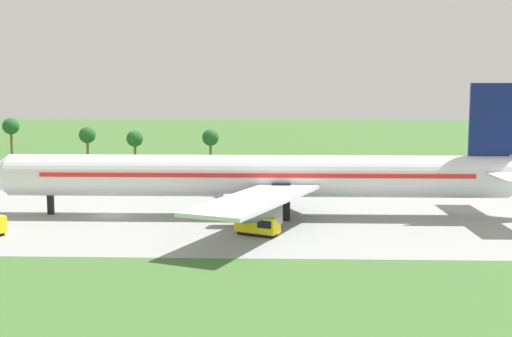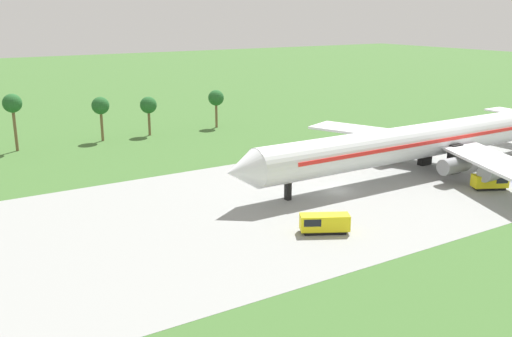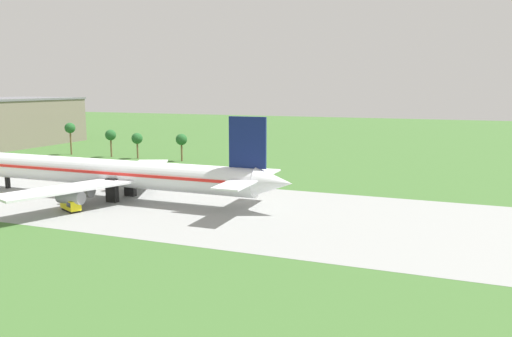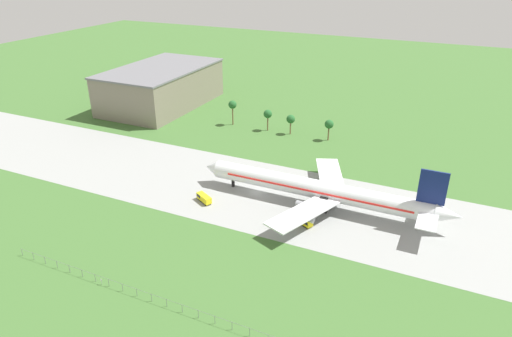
{
  "view_description": "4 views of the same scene",
  "coord_description": "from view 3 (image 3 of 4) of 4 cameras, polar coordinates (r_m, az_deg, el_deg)",
  "views": [
    {
      "loc": [
        22.58,
        -84.97,
        16.72
      ],
      "look_at": [
        19.63,
        0.76,
        6.45
      ],
      "focal_mm": 45.0,
      "sensor_mm": 36.0,
      "label": 1
    },
    {
      "loc": [
        -53.61,
        -62.41,
        26.01
      ],
      "look_at": [
        -13.98,
        0.76,
        5.45
      ],
      "focal_mm": 40.0,
      "sensor_mm": 36.0,
      "label": 2
    },
    {
      "loc": [
        86.05,
        -84.71,
        23.28
      ],
      "look_at": [
        53.25,
        0.76,
        8.27
      ],
      "focal_mm": 35.0,
      "sensor_mm": 36.0,
      "label": 3
    },
    {
      "loc": [
        53.65,
        -116.29,
        70.14
      ],
      "look_at": [
        -2.3,
        5.0,
        6.0
      ],
      "focal_mm": 32.0,
      "sensor_mm": 36.0,
      "label": 4
    }
  ],
  "objects": [
    {
      "name": "palm_tree_row",
      "position": [
        170.94,
        -14.94,
        3.66
      ],
      "size": [
        47.33,
        3.6,
        11.08
      ],
      "color": "brown",
      "rests_on": "ground_plane"
    },
    {
      "name": "jet_airliner",
      "position": [
        108.75,
        -15.95,
        -0.52
      ],
      "size": [
        78.81,
        51.14,
        17.88
      ],
      "color": "white",
      "rests_on": "ground_plane"
    },
    {
      "name": "fuel_truck",
      "position": [
        100.87,
        -20.39,
        -3.91
      ],
      "size": [
        5.54,
        4.09,
        2.28
      ],
      "color": "black",
      "rests_on": "ground_plane"
    },
    {
      "name": "ground_plane",
      "position": [
        122.98,
        -24.01,
        -2.42
      ],
      "size": [
        600.0,
        600.0,
        0.0
      ],
      "primitive_type": "plane",
      "color": "#3D662D"
    },
    {
      "name": "taxiway_strip",
      "position": [
        122.98,
        -24.01,
        -2.42
      ],
      "size": [
        320.0,
        44.0,
        0.02
      ],
      "color": "gray",
      "rests_on": "ground_plane"
    }
  ]
}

